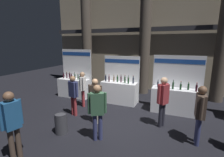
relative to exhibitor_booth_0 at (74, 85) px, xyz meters
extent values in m
plane|color=black|center=(3.26, -2.15, -0.61)|extent=(25.06, 25.06, 0.00)
cube|color=gray|center=(3.26, 3.04, 2.67)|extent=(12.53, 0.25, 6.56)
cube|color=#2D2D33|center=(3.26, 2.74, 3.00)|extent=(12.53, 0.20, 0.24)
cylinder|color=#51473D|center=(-0.41, 2.10, 2.26)|extent=(0.62, 0.62, 5.74)
cylinder|color=#51473D|center=(3.26, 2.10, 2.26)|extent=(0.62, 0.62, 5.74)
cylinder|color=#51473D|center=(6.93, 2.10, 2.26)|extent=(0.62, 0.62, 5.74)
cube|color=white|center=(0.00, -0.05, -0.13)|extent=(1.69, 0.60, 0.97)
cube|color=white|center=(0.00, 0.29, 0.65)|extent=(1.78, 0.04, 2.51)
cube|color=navy|center=(0.00, 0.26, 1.67)|extent=(1.73, 0.01, 0.18)
cylinder|color=black|center=(-0.65, -0.04, 0.48)|extent=(0.06, 0.06, 0.25)
cylinder|color=black|center=(-0.65, -0.04, 0.64)|extent=(0.03, 0.03, 0.07)
cylinder|color=black|center=(-0.65, -0.04, 0.68)|extent=(0.03, 0.03, 0.02)
cylinder|color=black|center=(-0.49, 0.03, 0.49)|extent=(0.07, 0.07, 0.25)
cylinder|color=black|center=(-0.49, 0.03, 0.66)|extent=(0.03, 0.03, 0.09)
cylinder|color=gold|center=(-0.49, 0.03, 0.71)|extent=(0.03, 0.03, 0.02)
cylinder|color=black|center=(-0.27, -0.02, 0.49)|extent=(0.08, 0.08, 0.27)
cylinder|color=black|center=(-0.27, -0.02, 0.66)|extent=(0.03, 0.03, 0.07)
cylinder|color=gold|center=(-0.27, -0.02, 0.71)|extent=(0.03, 0.03, 0.02)
cylinder|color=black|center=(-0.08, -0.12, 0.47)|extent=(0.07, 0.07, 0.23)
cylinder|color=black|center=(-0.08, -0.12, 0.62)|extent=(0.03, 0.03, 0.06)
cylinder|color=black|center=(-0.08, -0.12, 0.66)|extent=(0.03, 0.03, 0.02)
cylinder|color=#19381E|center=(0.10, -0.06, 0.49)|extent=(0.06, 0.06, 0.27)
cylinder|color=#19381E|center=(0.10, -0.06, 0.67)|extent=(0.03, 0.03, 0.09)
cylinder|color=black|center=(0.10, -0.06, 0.72)|extent=(0.03, 0.03, 0.02)
cylinder|color=#19381E|center=(0.30, -0.07, 0.47)|extent=(0.07, 0.07, 0.22)
cylinder|color=#19381E|center=(0.30, -0.07, 0.62)|extent=(0.03, 0.03, 0.08)
cylinder|color=red|center=(0.30, -0.07, 0.67)|extent=(0.03, 0.03, 0.02)
cylinder|color=#472D14|center=(0.49, -0.10, 0.47)|extent=(0.07, 0.07, 0.23)
cylinder|color=#472D14|center=(0.49, -0.10, 0.63)|extent=(0.03, 0.03, 0.08)
cylinder|color=black|center=(0.49, -0.10, 0.68)|extent=(0.03, 0.03, 0.02)
cylinder|color=#19381E|center=(0.67, -0.07, 0.47)|extent=(0.07, 0.07, 0.22)
cylinder|color=#19381E|center=(0.67, -0.07, 0.62)|extent=(0.03, 0.03, 0.07)
cylinder|color=red|center=(0.67, -0.07, 0.66)|extent=(0.03, 0.03, 0.02)
cube|color=silver|center=(-0.02, -0.23, 0.37)|extent=(0.29, 0.34, 0.01)
cube|color=white|center=(2.55, -0.02, -0.10)|extent=(1.69, 0.60, 1.02)
cube|color=white|center=(2.55, 0.32, 0.51)|extent=(1.78, 0.04, 2.24)
cube|color=navy|center=(2.55, 0.30, 1.38)|extent=(1.73, 0.01, 0.18)
cylinder|color=black|center=(1.88, -0.06, 0.54)|extent=(0.06, 0.06, 0.26)
cylinder|color=black|center=(1.88, -0.06, 0.71)|extent=(0.03, 0.03, 0.07)
cylinder|color=gold|center=(1.88, -0.06, 0.75)|extent=(0.03, 0.03, 0.02)
cylinder|color=black|center=(2.06, -0.08, 0.54)|extent=(0.07, 0.07, 0.26)
cylinder|color=black|center=(2.06, -0.08, 0.71)|extent=(0.03, 0.03, 0.07)
cylinder|color=red|center=(2.06, -0.08, 0.75)|extent=(0.03, 0.03, 0.02)
cylinder|color=#472D14|center=(2.27, 0.03, 0.53)|extent=(0.06, 0.06, 0.23)
cylinder|color=#472D14|center=(2.27, 0.03, 0.69)|extent=(0.03, 0.03, 0.08)
cylinder|color=gold|center=(2.27, 0.03, 0.73)|extent=(0.03, 0.03, 0.02)
cylinder|color=#19381E|center=(2.45, 0.04, 0.54)|extent=(0.07, 0.07, 0.25)
cylinder|color=#19381E|center=(2.45, 0.04, 0.70)|extent=(0.03, 0.03, 0.07)
cylinder|color=gold|center=(2.45, 0.04, 0.74)|extent=(0.03, 0.03, 0.02)
cylinder|color=black|center=(2.64, 0.01, 0.55)|extent=(0.06, 0.06, 0.27)
cylinder|color=black|center=(2.64, 0.01, 0.73)|extent=(0.03, 0.03, 0.08)
cylinder|color=black|center=(2.64, 0.01, 0.78)|extent=(0.03, 0.03, 0.02)
cylinder|color=#19381E|center=(2.85, -0.03, 0.55)|extent=(0.07, 0.07, 0.27)
cylinder|color=#19381E|center=(2.85, -0.03, 0.73)|extent=(0.03, 0.03, 0.09)
cylinder|color=red|center=(2.85, -0.03, 0.78)|extent=(0.03, 0.03, 0.02)
cylinder|color=#19381E|center=(3.03, -0.09, 0.55)|extent=(0.07, 0.07, 0.28)
cylinder|color=#19381E|center=(3.03, -0.09, 0.74)|extent=(0.03, 0.03, 0.09)
cylinder|color=black|center=(3.03, -0.09, 0.79)|extent=(0.03, 0.03, 0.02)
cylinder|color=black|center=(3.22, 0.04, 0.54)|extent=(0.07, 0.07, 0.26)
cylinder|color=black|center=(3.22, 0.04, 0.72)|extent=(0.03, 0.03, 0.08)
cylinder|color=red|center=(3.22, 0.04, 0.76)|extent=(0.03, 0.03, 0.02)
cube|color=white|center=(5.08, -0.23, -0.10)|extent=(1.89, 0.60, 1.03)
cube|color=white|center=(5.08, 0.11, 0.56)|extent=(1.98, 0.04, 2.35)
cube|color=navy|center=(5.08, 0.09, 1.49)|extent=(1.92, 0.01, 0.18)
cylinder|color=black|center=(4.36, -0.23, 0.54)|extent=(0.06, 0.06, 0.23)
cylinder|color=black|center=(4.36, -0.23, 0.69)|extent=(0.03, 0.03, 0.07)
cylinder|color=black|center=(4.36, -0.23, 0.73)|extent=(0.03, 0.03, 0.02)
cylinder|color=#472D14|center=(4.64, -0.31, 0.54)|extent=(0.06, 0.06, 0.24)
cylinder|color=#472D14|center=(4.64, -0.31, 0.69)|extent=(0.03, 0.03, 0.06)
cylinder|color=gold|center=(4.64, -0.31, 0.73)|extent=(0.03, 0.03, 0.02)
cylinder|color=#19381E|center=(4.95, -0.31, 0.55)|extent=(0.07, 0.07, 0.27)
cylinder|color=#19381E|center=(4.95, -0.31, 0.73)|extent=(0.03, 0.03, 0.09)
cylinder|color=black|center=(4.95, -0.31, 0.79)|extent=(0.03, 0.03, 0.02)
cylinder|color=#19381E|center=(5.24, -0.29, 0.54)|extent=(0.07, 0.07, 0.23)
cylinder|color=#19381E|center=(5.24, -0.29, 0.70)|extent=(0.03, 0.03, 0.09)
cylinder|color=red|center=(5.24, -0.29, 0.75)|extent=(0.03, 0.03, 0.02)
cylinder|color=#19381E|center=(5.52, -0.20, 0.54)|extent=(0.07, 0.07, 0.24)
cylinder|color=#19381E|center=(5.52, -0.20, 0.69)|extent=(0.03, 0.03, 0.06)
cylinder|color=gold|center=(5.52, -0.20, 0.73)|extent=(0.03, 0.03, 0.02)
cylinder|color=black|center=(5.79, -0.31, 0.55)|extent=(0.07, 0.07, 0.26)
cylinder|color=black|center=(5.79, -0.31, 0.71)|extent=(0.03, 0.03, 0.07)
cylinder|color=red|center=(5.79, -0.31, 0.75)|extent=(0.03, 0.03, 0.02)
cylinder|color=#38383D|center=(1.78, -3.28, -0.30)|extent=(0.39, 0.39, 0.63)
torus|color=black|center=(1.78, -3.28, 0.03)|extent=(0.39, 0.39, 0.02)
cylinder|color=#23232D|center=(4.66, -1.66, -0.19)|extent=(0.12, 0.12, 0.84)
cylinder|color=#23232D|center=(4.74, -1.54, -0.19)|extent=(0.12, 0.12, 0.84)
cube|color=maroon|center=(4.70, -1.60, 0.56)|extent=(0.38, 0.40, 0.67)
sphere|color=tan|center=(4.70, -1.60, 1.02)|extent=(0.23, 0.23, 0.23)
cylinder|color=maroon|center=(4.59, -1.77, 0.58)|extent=(0.08, 0.08, 0.63)
cylinder|color=maroon|center=(4.80, -1.43, 0.58)|extent=(0.08, 0.08, 0.63)
cylinder|color=navy|center=(5.74, -2.17, -0.20)|extent=(0.12, 0.12, 0.83)
cylinder|color=navy|center=(5.75, -2.35, -0.20)|extent=(0.12, 0.12, 0.83)
cube|color=#47382D|center=(5.75, -2.26, 0.54)|extent=(0.24, 0.44, 0.65)
sphere|color=brown|center=(5.75, -2.26, 0.99)|extent=(0.23, 0.23, 0.23)
cylinder|color=#47382D|center=(5.74, -1.99, 0.56)|extent=(0.08, 0.08, 0.62)
cylinder|color=#47382D|center=(5.75, -2.53, 0.56)|extent=(0.08, 0.08, 0.62)
cylinder|color=maroon|center=(1.45, -2.02, -0.23)|extent=(0.12, 0.12, 0.77)
cylinder|color=maroon|center=(1.30, -1.98, -0.23)|extent=(0.12, 0.12, 0.77)
cube|color=navy|center=(1.37, -2.00, 0.47)|extent=(0.38, 0.28, 0.61)
sphere|color=#8C6647|center=(1.37, -2.00, 0.88)|extent=(0.21, 0.21, 0.21)
cylinder|color=navy|center=(1.58, -2.05, 0.48)|extent=(0.08, 0.08, 0.58)
cylinder|color=navy|center=(1.17, -1.95, 0.48)|extent=(0.08, 0.08, 0.58)
cylinder|color=#47382D|center=(1.58, -4.61, -0.19)|extent=(0.12, 0.12, 0.85)
cylinder|color=#47382D|center=(1.54, -4.76, -0.19)|extent=(0.12, 0.12, 0.85)
cube|color=navy|center=(1.56, -4.69, 0.57)|extent=(0.34, 0.39, 0.67)
sphere|color=brown|center=(1.56, -4.69, 1.03)|extent=(0.23, 0.23, 0.23)
cylinder|color=navy|center=(1.62, -4.48, 0.59)|extent=(0.08, 0.08, 0.64)
cylinder|color=navy|center=(1.51, -4.90, 0.59)|extent=(0.08, 0.08, 0.64)
cylinder|color=#ADA393|center=(2.41, -2.26, -0.22)|extent=(0.12, 0.12, 0.79)
cylinder|color=#ADA393|center=(2.55, -2.25, -0.22)|extent=(0.12, 0.12, 0.79)
cube|color=#47382D|center=(2.48, -2.25, 0.49)|extent=(0.36, 0.26, 0.63)
sphere|color=tan|center=(2.48, -2.25, 0.92)|extent=(0.22, 0.22, 0.22)
cylinder|color=#47382D|center=(2.27, -2.28, 0.51)|extent=(0.08, 0.08, 0.59)
cylinder|color=#47382D|center=(2.70, -2.23, 0.51)|extent=(0.08, 0.08, 0.59)
cylinder|color=navy|center=(2.97, -3.21, -0.20)|extent=(0.12, 0.12, 0.82)
cylinder|color=navy|center=(3.10, -3.13, -0.20)|extent=(0.12, 0.12, 0.82)
cube|color=#33563D|center=(3.04, -3.17, 0.53)|extent=(0.43, 0.38, 0.65)
sphere|color=#8C6647|center=(3.04, -3.17, 0.97)|extent=(0.22, 0.22, 0.22)
cylinder|color=#33563D|center=(2.84, -3.29, 0.54)|extent=(0.08, 0.08, 0.61)
cylinder|color=#33563D|center=(3.24, -3.05, 0.54)|extent=(0.08, 0.08, 0.61)
cylinder|color=maroon|center=(1.14, -0.98, -0.23)|extent=(0.12, 0.12, 0.77)
cylinder|color=maroon|center=(1.24, -1.09, -0.23)|extent=(0.12, 0.12, 0.77)
cube|color=silver|center=(1.19, -1.04, 0.46)|extent=(0.40, 0.41, 0.61)
sphere|color=tan|center=(1.19, -1.04, 0.87)|extent=(0.21, 0.21, 0.21)
cylinder|color=silver|center=(1.05, -0.88, 0.48)|extent=(0.08, 0.08, 0.58)
cylinder|color=silver|center=(1.33, -1.19, 0.48)|extent=(0.08, 0.08, 0.58)
camera|label=1|loc=(5.11, -7.07, 2.22)|focal=26.17mm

